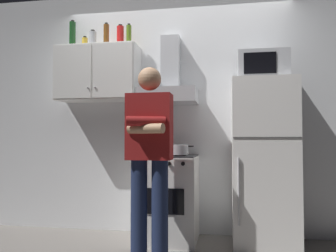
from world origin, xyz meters
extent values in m
plane|color=slate|center=(0.00, 0.00, 0.00)|extent=(7.00, 7.00, 0.00)
cube|color=white|center=(0.00, 0.60, 1.35)|extent=(4.80, 0.10, 2.70)
cube|color=white|center=(-0.85, 0.38, 1.75)|extent=(0.90, 0.34, 0.60)
cube|color=white|center=(-1.07, 0.20, 1.75)|extent=(0.43, 0.01, 0.58)
cube|color=white|center=(-0.62, 0.20, 1.75)|extent=(0.43, 0.01, 0.58)
sphere|color=#B2B2B7|center=(-0.89, 0.19, 1.57)|extent=(0.02, 0.02, 0.02)
sphere|color=#B2B2B7|center=(-0.81, 0.19, 1.57)|extent=(0.02, 0.02, 0.02)
cube|color=white|center=(-0.05, 0.25, 0.42)|extent=(0.60, 0.60, 0.85)
cube|color=black|center=(-0.05, 0.25, 0.86)|extent=(0.59, 0.59, 0.01)
cube|color=black|center=(-0.05, -0.05, 0.45)|extent=(0.42, 0.01, 0.24)
cylinder|color=black|center=(-0.18, 0.13, 0.87)|extent=(0.16, 0.16, 0.01)
cylinder|color=black|center=(0.08, 0.13, 0.87)|extent=(0.16, 0.16, 0.01)
cylinder|color=black|center=(-0.18, 0.37, 0.87)|extent=(0.16, 0.16, 0.01)
cylinder|color=black|center=(0.08, 0.37, 0.87)|extent=(0.16, 0.16, 0.01)
cylinder|color=black|center=(-0.25, -0.06, 0.80)|extent=(0.04, 0.02, 0.04)
cylinder|color=black|center=(-0.12, -0.06, 0.80)|extent=(0.04, 0.02, 0.04)
cylinder|color=black|center=(0.02, -0.06, 0.80)|extent=(0.04, 0.02, 0.04)
cylinder|color=black|center=(0.15, -0.06, 0.80)|extent=(0.04, 0.02, 0.04)
cube|color=#B7BABF|center=(-0.05, 0.33, 1.47)|extent=(0.60, 0.44, 0.15)
cube|color=#B7BABF|center=(-0.05, 0.47, 1.85)|extent=(0.20, 0.16, 0.60)
cube|color=white|center=(0.90, 0.25, 0.80)|extent=(0.60, 0.60, 1.60)
cube|color=#4C4C4C|center=(0.90, -0.05, 1.04)|extent=(0.59, 0.01, 0.01)
cylinder|color=silver|center=(0.65, -0.06, 0.56)|extent=(0.02, 0.02, 0.60)
cube|color=#B7BABF|center=(0.90, 0.27, 1.74)|extent=(0.48, 0.36, 0.28)
cube|color=black|center=(0.86, 0.09, 1.74)|extent=(0.30, 0.01, 0.20)
cylinder|color=#192342|center=(-0.19, -0.35, 0.42)|extent=(0.14, 0.14, 0.85)
cylinder|color=#192342|center=(-0.01, -0.35, 0.42)|extent=(0.14, 0.14, 0.85)
cube|color=maroon|center=(-0.10, -0.35, 1.13)|extent=(0.38, 0.20, 0.56)
cylinder|color=maroon|center=(-0.10, -0.49, 1.17)|extent=(0.33, 0.17, 0.08)
cylinder|color=tan|center=(-0.10, -0.49, 1.11)|extent=(0.33, 0.17, 0.08)
sphere|color=tan|center=(-0.10, -0.35, 1.54)|extent=(0.20, 0.20, 0.20)
cylinder|color=#B7BABF|center=(0.08, 0.13, 0.92)|extent=(0.20, 0.20, 0.10)
cylinder|color=black|center=(-0.04, 0.13, 0.96)|extent=(0.05, 0.01, 0.01)
cylinder|color=black|center=(0.20, 0.13, 0.96)|extent=(0.05, 0.01, 0.01)
cylinder|color=gold|center=(-1.02, 0.40, 2.11)|extent=(0.06, 0.06, 0.11)
cylinder|color=black|center=(-1.02, 0.40, 2.17)|extent=(0.03, 0.03, 0.02)
cylinder|color=#19471E|center=(-1.17, 0.41, 2.20)|extent=(0.07, 0.07, 0.31)
cylinder|color=black|center=(-1.17, 0.41, 2.37)|extent=(0.04, 0.04, 0.02)
cylinder|color=red|center=(-0.61, 0.42, 2.16)|extent=(0.08, 0.08, 0.23)
cylinder|color=black|center=(-0.61, 0.42, 2.29)|extent=(0.04, 0.04, 0.02)
cylinder|color=#B2B5BA|center=(-0.91, 0.35, 2.13)|extent=(0.08, 0.08, 0.16)
cylinder|color=black|center=(-0.91, 0.35, 2.22)|extent=(0.04, 0.04, 0.02)
cylinder|color=#4C6B19|center=(-0.51, 0.42, 2.17)|extent=(0.06, 0.06, 0.23)
cylinder|color=black|center=(-0.51, 0.42, 2.29)|extent=(0.03, 0.03, 0.02)
cylinder|color=brown|center=(-0.76, 0.38, 2.17)|extent=(0.06, 0.06, 0.25)
cylinder|color=black|center=(-0.76, 0.38, 2.31)|extent=(0.03, 0.03, 0.02)
camera|label=1|loc=(0.55, -3.19, 1.02)|focal=36.62mm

